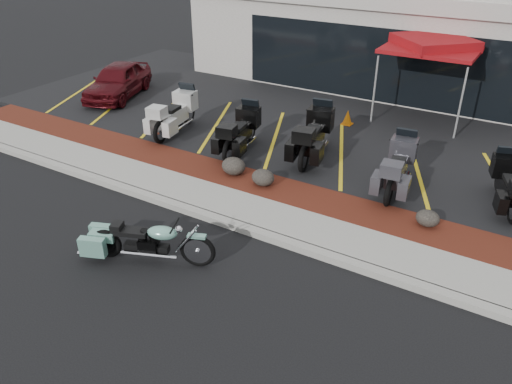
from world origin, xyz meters
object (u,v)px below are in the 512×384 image
Objects in this scene: parked_car at (118,80)px; hero_cruiser at (197,246)px; touring_white at (188,104)px; traffic_cone at (348,117)px; popup_canopy at (434,45)px.

hero_cruiser is at bearing -57.13° from parked_car.
traffic_cone is (4.48, 2.66, -0.45)m from touring_white.
hero_cruiser is 0.75× the size of popup_canopy.
touring_white is at bearing -149.32° from traffic_cone.
traffic_cone is (8.51, 1.73, -0.38)m from parked_car.
popup_canopy is (1.66, 10.46, 2.09)m from hero_cruiser.
popup_canopy is at bearing -63.11° from touring_white.
parked_car reaches higher than hero_cruiser.
hero_cruiser is 10.79m from popup_canopy.
traffic_cone is 3.50m from popup_canopy.
traffic_cone is 0.13× the size of popup_canopy.
touring_white reaches higher than hero_cruiser.
traffic_cone is at bearing 70.25° from hero_cruiser.
parked_car is at bearing -179.54° from popup_canopy.
popup_canopy is at bearing -0.10° from parked_car.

